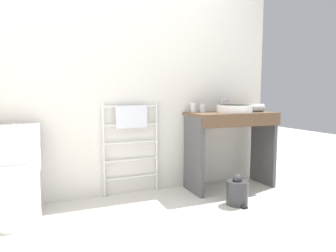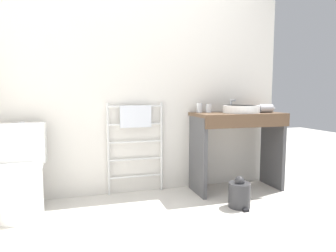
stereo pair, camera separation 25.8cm
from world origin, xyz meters
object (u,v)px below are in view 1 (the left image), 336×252
object	(u,v)px
cup_near_edge	(203,108)
hair_dryer	(257,108)
towel_radiator	(131,130)
sink_basin	(234,108)
cup_near_wall	(194,108)
toilet	(16,181)
trash_bin	(237,192)

from	to	relation	value
cup_near_edge	hair_dryer	size ratio (longest dim) A/B	0.45
towel_radiator	cup_near_edge	size ratio (longest dim) A/B	10.25
sink_basin	cup_near_edge	distance (m)	0.34
sink_basin	cup_near_wall	bearing A→B (deg)	155.37
cup_near_edge	sink_basin	bearing A→B (deg)	-28.30
toilet	cup_near_wall	distance (m)	1.85
hair_dryer	cup_near_edge	bearing A→B (deg)	162.25
toilet	cup_near_wall	world-z (taller)	cup_near_wall
cup_near_wall	trash_bin	size ratio (longest dim) A/B	0.36
sink_basin	trash_bin	distance (m)	0.92
sink_basin	hair_dryer	size ratio (longest dim) A/B	1.89
cup_near_edge	trash_bin	world-z (taller)	cup_near_edge
toilet	trash_bin	bearing A→B (deg)	-11.54
towel_radiator	cup_near_wall	bearing A→B (deg)	-2.88
toilet	towel_radiator	bearing A→B (deg)	15.18
sink_basin	trash_bin	size ratio (longest dim) A/B	1.33
toilet	trash_bin	xyz separation A→B (m)	(1.89, -0.39, -0.21)
hair_dryer	trash_bin	distance (m)	1.03
towel_radiator	trash_bin	distance (m)	1.21
cup_near_wall	trash_bin	bearing A→B (deg)	-77.57
cup_near_wall	trash_bin	world-z (taller)	cup_near_wall
hair_dryer	trash_bin	xyz separation A→B (m)	(-0.54, -0.43, -0.76)
towel_radiator	sink_basin	xyz separation A→B (m)	(1.10, -0.22, 0.21)
cup_near_edge	trash_bin	size ratio (longest dim) A/B	0.32
towel_radiator	cup_near_wall	distance (m)	0.73
cup_near_wall	cup_near_edge	distance (m)	0.10
cup_near_edge	hair_dryer	distance (m)	0.61
toilet	cup_near_wall	xyz separation A→B (m)	(1.75, 0.25, 0.56)
towel_radiator	hair_dryer	size ratio (longest dim) A/B	4.64
toilet	hair_dryer	xyz separation A→B (m)	(2.43, 0.04, 0.55)
sink_basin	hair_dryer	world-z (taller)	hair_dryer
hair_dryer	trash_bin	world-z (taller)	hair_dryer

